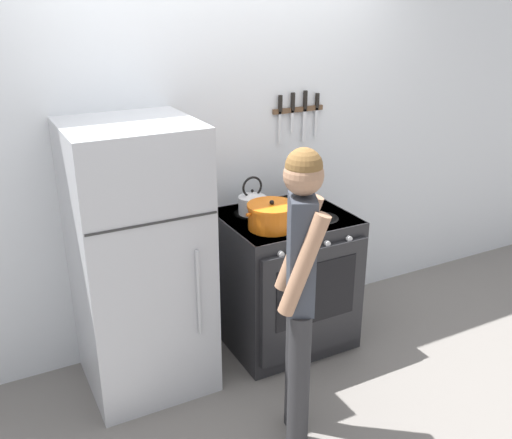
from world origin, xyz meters
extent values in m
plane|color=slate|center=(0.00, 0.00, 0.00)|extent=(14.00, 14.00, 0.00)
cube|color=silver|center=(0.00, 0.03, 1.27)|extent=(10.00, 0.06, 2.55)
cube|color=#B7BABF|center=(-0.65, -0.33, 0.79)|extent=(0.69, 0.67, 1.58)
cube|color=#2D2D2D|center=(-0.65, -0.67, 1.14)|extent=(0.68, 0.01, 0.01)
cylinder|color=#B2B5BA|center=(-0.44, -0.69, 0.70)|extent=(0.02, 0.02, 0.51)
cube|color=#232326|center=(0.30, -0.34, 0.45)|extent=(0.79, 0.69, 0.90)
cube|color=black|center=(0.30, -0.34, 0.89)|extent=(0.77, 0.67, 0.02)
cube|color=black|center=(0.30, -0.66, 0.44)|extent=(0.69, 0.05, 0.68)
cylinder|color=black|center=(0.12, -0.48, 0.89)|extent=(0.22, 0.22, 0.01)
cylinder|color=black|center=(0.48, -0.48, 0.89)|extent=(0.22, 0.22, 0.01)
cylinder|color=black|center=(0.12, -0.21, 0.89)|extent=(0.22, 0.22, 0.01)
cylinder|color=black|center=(0.48, -0.21, 0.89)|extent=(0.22, 0.22, 0.01)
cylinder|color=silver|center=(0.06, -0.70, 0.83)|extent=(0.04, 0.02, 0.04)
cylinder|color=silver|center=(0.22, -0.70, 0.83)|extent=(0.04, 0.02, 0.04)
cylinder|color=silver|center=(0.38, -0.70, 0.83)|extent=(0.04, 0.02, 0.04)
cylinder|color=silver|center=(0.54, -0.70, 0.83)|extent=(0.04, 0.02, 0.04)
cube|color=#232326|center=(0.30, -0.70, 0.46)|extent=(0.73, 0.03, 0.72)
cube|color=black|center=(0.30, -0.72, 0.53)|extent=(0.55, 0.01, 0.40)
cylinder|color=orange|center=(0.12, -0.48, 0.96)|extent=(0.28, 0.28, 0.13)
cylinder|color=orange|center=(0.12, -0.48, 1.04)|extent=(0.30, 0.30, 0.02)
sphere|color=black|center=(0.12, -0.48, 1.06)|extent=(0.03, 0.03, 0.03)
cylinder|color=orange|center=(-0.03, -0.48, 1.01)|extent=(0.03, 0.02, 0.02)
cylinder|color=orange|center=(0.28, -0.48, 1.01)|extent=(0.03, 0.02, 0.02)
cylinder|color=silver|center=(0.13, -0.21, 0.95)|extent=(0.18, 0.18, 0.11)
cone|color=silver|center=(0.13, -0.21, 1.02)|extent=(0.17, 0.17, 0.03)
sphere|color=black|center=(0.13, -0.21, 1.05)|extent=(0.02, 0.02, 0.02)
cone|color=silver|center=(0.22, -0.21, 0.96)|extent=(0.10, 0.03, 0.08)
torus|color=black|center=(0.13, -0.21, 1.07)|extent=(0.14, 0.01, 0.14)
cylinder|color=#B7BABF|center=(0.50, -0.20, 0.97)|extent=(0.07, 0.07, 0.14)
cylinder|color=#9E7547|center=(0.50, -0.20, 1.04)|extent=(0.04, 0.03, 0.24)
cylinder|color=#232326|center=(0.49, -0.20, 1.02)|extent=(0.02, 0.03, 0.19)
cylinder|color=#B2B5BA|center=(0.49, -0.21, 1.02)|extent=(0.04, 0.02, 0.20)
cylinder|color=#2D2D30|center=(-0.14, -1.23, 0.39)|extent=(0.11, 0.11, 0.77)
cylinder|color=#2D2D30|center=(-0.07, -1.10, 0.39)|extent=(0.11, 0.11, 0.77)
cube|color=#383D47|center=(-0.10, -1.17, 1.06)|extent=(0.20, 0.25, 0.58)
cylinder|color=#A87A5B|center=(-0.15, -1.27, 1.06)|extent=(0.24, 0.17, 0.51)
cylinder|color=#A87A5B|center=(-0.05, -1.06, 1.06)|extent=(0.24, 0.17, 0.51)
sphere|color=#A87A5B|center=(-0.10, -1.17, 1.45)|extent=(0.19, 0.19, 0.19)
sphere|color=brown|center=(-0.10, -1.17, 1.49)|extent=(0.17, 0.17, 0.17)
cube|color=brown|center=(0.58, -0.01, 1.49)|extent=(0.38, 0.02, 0.03)
cube|color=silver|center=(0.43, -0.02, 1.38)|extent=(0.02, 0.00, 0.21)
cube|color=black|center=(0.43, -0.02, 1.54)|extent=(0.02, 0.02, 0.11)
cube|color=silver|center=(0.53, -0.02, 1.41)|extent=(0.02, 0.00, 0.15)
cube|color=black|center=(0.53, -0.02, 1.54)|extent=(0.02, 0.02, 0.12)
cube|color=silver|center=(0.62, -0.02, 1.37)|extent=(0.03, 0.00, 0.23)
cube|color=black|center=(0.62, -0.02, 1.55)|extent=(0.02, 0.02, 0.12)
cube|color=silver|center=(0.72, -0.02, 1.39)|extent=(0.02, 0.00, 0.20)
cube|color=black|center=(0.72, -0.02, 1.54)|extent=(0.02, 0.02, 0.10)
camera|label=1|loc=(-1.42, -3.23, 2.20)|focal=40.00mm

